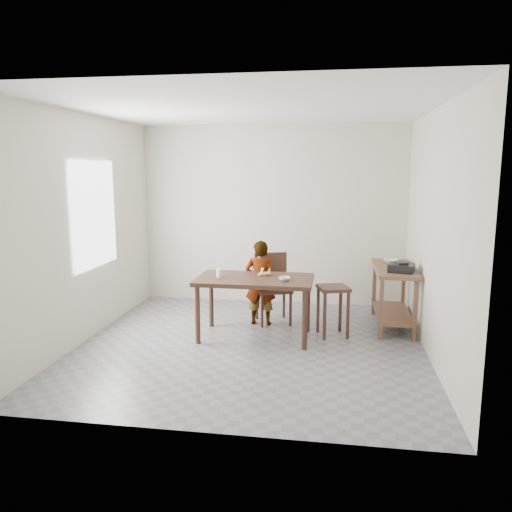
% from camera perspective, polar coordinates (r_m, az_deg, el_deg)
% --- Properties ---
extents(floor, '(4.00, 4.00, 0.04)m').
position_cam_1_polar(floor, '(5.97, -0.61, -10.35)').
color(floor, slate).
rests_on(floor, ground).
extents(ceiling, '(4.00, 4.00, 0.04)m').
position_cam_1_polar(ceiling, '(5.64, -0.66, 16.75)').
color(ceiling, white).
rests_on(ceiling, wall_back).
extents(wall_back, '(4.00, 0.04, 2.70)m').
position_cam_1_polar(wall_back, '(7.63, 1.89, 4.67)').
color(wall_back, beige).
rests_on(wall_back, ground).
extents(wall_front, '(4.00, 0.04, 2.70)m').
position_cam_1_polar(wall_front, '(3.69, -5.84, -1.06)').
color(wall_front, beige).
rests_on(wall_front, ground).
extents(wall_left, '(0.04, 4.00, 2.70)m').
position_cam_1_polar(wall_left, '(6.30, -19.09, 3.01)').
color(wall_left, beige).
rests_on(wall_left, ground).
extents(wall_right, '(0.04, 4.00, 2.70)m').
position_cam_1_polar(wall_right, '(5.67, 19.94, 2.25)').
color(wall_right, beige).
rests_on(wall_right, ground).
extents(window_pane, '(0.02, 1.10, 1.30)m').
position_cam_1_polar(window_pane, '(6.44, -17.94, 4.55)').
color(window_pane, white).
rests_on(window_pane, wall_left).
extents(dining_table, '(1.40, 0.80, 0.75)m').
position_cam_1_polar(dining_table, '(6.13, -0.15, -5.92)').
color(dining_table, '#392218').
rests_on(dining_table, floor).
extents(prep_counter, '(0.50, 1.20, 0.80)m').
position_cam_1_polar(prep_counter, '(6.77, 15.39, -4.53)').
color(prep_counter, brown).
rests_on(prep_counter, floor).
extents(child, '(0.41, 0.27, 1.13)m').
position_cam_1_polar(child, '(6.59, 0.50, -3.08)').
color(child, silver).
rests_on(child, floor).
extents(dining_chair, '(0.57, 0.57, 0.92)m').
position_cam_1_polar(dining_chair, '(6.70, 2.00, -3.78)').
color(dining_chair, '#392218').
rests_on(dining_chair, floor).
extents(stool, '(0.45, 0.45, 0.63)m').
position_cam_1_polar(stool, '(6.28, 8.76, -6.24)').
color(stool, '#392218').
rests_on(stool, floor).
extents(glass_tumbler, '(0.10, 0.10, 0.10)m').
position_cam_1_polar(glass_tumbler, '(6.09, -4.16, -1.93)').
color(glass_tumbler, white).
rests_on(glass_tumbler, dining_table).
extents(small_bowl, '(0.15, 0.15, 0.04)m').
position_cam_1_polar(small_bowl, '(5.90, 3.26, -2.60)').
color(small_bowl, silver).
rests_on(small_bowl, dining_table).
extents(banana, '(0.21, 0.18, 0.06)m').
position_cam_1_polar(banana, '(6.14, 0.99, -1.99)').
color(banana, '#F8E85C').
rests_on(banana, dining_table).
extents(serving_bowl, '(0.23, 0.23, 0.05)m').
position_cam_1_polar(serving_bowl, '(6.94, 15.14, -0.57)').
color(serving_bowl, silver).
rests_on(serving_bowl, prep_counter).
extents(gas_burner, '(0.36, 0.36, 0.10)m').
position_cam_1_polar(gas_burner, '(6.39, 16.28, -1.30)').
color(gas_burner, black).
rests_on(gas_burner, prep_counter).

